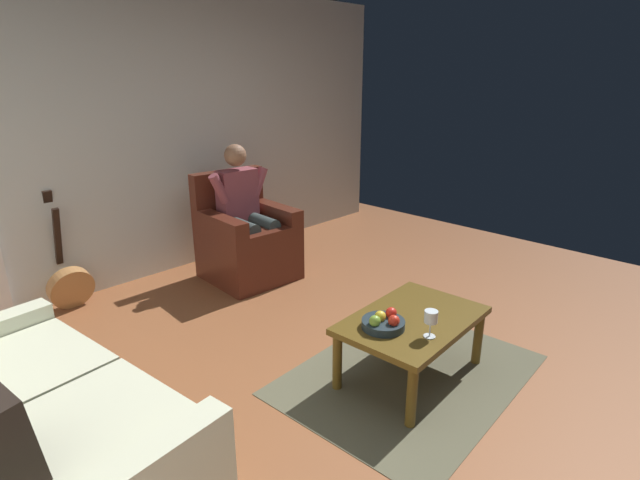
{
  "coord_description": "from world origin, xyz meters",
  "views": [
    {
      "loc": [
        2.45,
        1.6,
        1.89
      ],
      "look_at": [
        -0.1,
        -0.83,
        0.68
      ],
      "focal_mm": 27.74,
      "sensor_mm": 36.0,
      "label": 1
    }
  ],
  "objects_px": {
    "couch": "(23,445)",
    "wine_glass_near": "(431,318)",
    "coffee_table": "(412,326)",
    "guitar": "(70,283)",
    "armchair": "(246,242)",
    "fruit_bowl": "(384,322)",
    "person_seated": "(246,208)"
  },
  "relations": [
    {
      "from": "couch",
      "to": "wine_glass_near",
      "type": "distance_m",
      "value": 2.13
    },
    {
      "from": "coffee_table",
      "to": "guitar",
      "type": "xyz_separation_m",
      "value": [
        1.13,
        -2.61,
        -0.14
      ]
    },
    {
      "from": "armchair",
      "to": "couch",
      "type": "xyz_separation_m",
      "value": [
        2.35,
        1.37,
        -0.06
      ]
    },
    {
      "from": "couch",
      "to": "fruit_bowl",
      "type": "bearing_deg",
      "value": 64.16
    },
    {
      "from": "person_seated",
      "to": "fruit_bowl",
      "type": "bearing_deg",
      "value": 79.15
    },
    {
      "from": "guitar",
      "to": "armchair",
      "type": "bearing_deg",
      "value": 159.62
    },
    {
      "from": "couch",
      "to": "fruit_bowl",
      "type": "height_order",
      "value": "couch"
    },
    {
      "from": "person_seated",
      "to": "fruit_bowl",
      "type": "distance_m",
      "value": 2.09
    },
    {
      "from": "coffee_table",
      "to": "guitar",
      "type": "height_order",
      "value": "guitar"
    },
    {
      "from": "person_seated",
      "to": "guitar",
      "type": "xyz_separation_m",
      "value": [
        1.44,
        -0.56,
        -0.47
      ]
    },
    {
      "from": "couch",
      "to": "fruit_bowl",
      "type": "xyz_separation_m",
      "value": [
        -1.8,
        0.66,
        0.16
      ]
    },
    {
      "from": "person_seated",
      "to": "coffee_table",
      "type": "height_order",
      "value": "person_seated"
    },
    {
      "from": "person_seated",
      "to": "coffee_table",
      "type": "xyz_separation_m",
      "value": [
        0.31,
        2.06,
        -0.33
      ]
    },
    {
      "from": "guitar",
      "to": "wine_glass_near",
      "type": "xyz_separation_m",
      "value": [
        -1.0,
        2.82,
        0.32
      ]
    },
    {
      "from": "armchair",
      "to": "person_seated",
      "type": "height_order",
      "value": "person_seated"
    },
    {
      "from": "person_seated",
      "to": "guitar",
      "type": "distance_m",
      "value": 1.61
    },
    {
      "from": "guitar",
      "to": "fruit_bowl",
      "type": "relative_size",
      "value": 3.78
    },
    {
      "from": "fruit_bowl",
      "to": "person_seated",
      "type": "bearing_deg",
      "value": -105.11
    },
    {
      "from": "person_seated",
      "to": "coffee_table",
      "type": "distance_m",
      "value": 2.11
    },
    {
      "from": "couch",
      "to": "wine_glass_near",
      "type": "height_order",
      "value": "couch"
    },
    {
      "from": "guitar",
      "to": "person_seated",
      "type": "bearing_deg",
      "value": 158.9
    },
    {
      "from": "couch",
      "to": "fruit_bowl",
      "type": "relative_size",
      "value": 6.84
    },
    {
      "from": "wine_glass_near",
      "to": "fruit_bowl",
      "type": "relative_size",
      "value": 0.64
    },
    {
      "from": "guitar",
      "to": "wine_glass_near",
      "type": "distance_m",
      "value": 3.01
    },
    {
      "from": "fruit_bowl",
      "to": "armchair",
      "type": "bearing_deg",
      "value": -105.01
    },
    {
      "from": "armchair",
      "to": "guitar",
      "type": "xyz_separation_m",
      "value": [
        1.44,
        -0.53,
        -0.13
      ]
    },
    {
      "from": "coffee_table",
      "to": "guitar",
      "type": "bearing_deg",
      "value": -66.55
    },
    {
      "from": "couch",
      "to": "guitar",
      "type": "xyz_separation_m",
      "value": [
        -0.91,
        -1.9,
        -0.08
      ]
    },
    {
      "from": "armchair",
      "to": "guitar",
      "type": "relative_size",
      "value": 1.01
    },
    {
      "from": "person_seated",
      "to": "wine_glass_near",
      "type": "bearing_deg",
      "value": 83.23
    },
    {
      "from": "wine_glass_near",
      "to": "fruit_bowl",
      "type": "xyz_separation_m",
      "value": [
        0.1,
        -0.26,
        -0.08
      ]
    },
    {
      "from": "coffee_table",
      "to": "wine_glass_near",
      "type": "height_order",
      "value": "wine_glass_near"
    }
  ]
}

